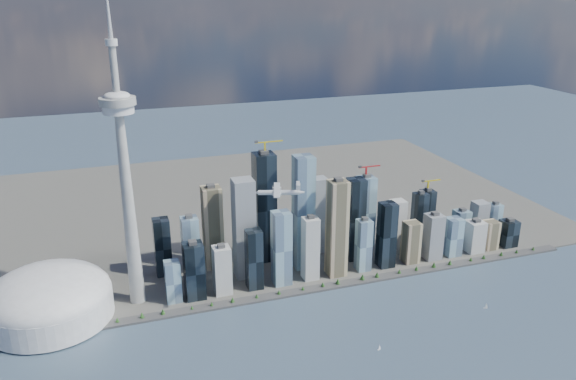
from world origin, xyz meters
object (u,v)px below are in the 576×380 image
object	(u,v)px
dome_stadium	(49,298)
sailboat_west	(379,348)
airplane	(280,192)
sailboat_east	(486,307)
needle_tower	(125,175)

from	to	relation	value
dome_stadium	sailboat_west	xyz separation A→B (m)	(477.23, -248.79, -36.53)
airplane	sailboat_east	bearing A→B (deg)	2.89
needle_tower	sailboat_east	distance (m)	647.15
sailboat_west	sailboat_east	distance (m)	232.79
dome_stadium	needle_tower	bearing A→B (deg)	4.09
airplane	sailboat_west	size ratio (longest dim) A/B	8.36
needle_tower	dome_stadium	bearing A→B (deg)	-175.91
needle_tower	sailboat_west	distance (m)	484.72
dome_stadium	sailboat_east	xyz separation A→B (m)	(705.35, -202.44, -36.08)
needle_tower	dome_stadium	world-z (taller)	needle_tower
dome_stadium	airplane	size ratio (longest dim) A/B	2.64
needle_tower	airplane	world-z (taller)	needle_tower
needle_tower	sailboat_west	world-z (taller)	needle_tower
dome_stadium	sailboat_east	bearing A→B (deg)	-16.01
sailboat_west	sailboat_east	size ratio (longest dim) A/B	0.87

